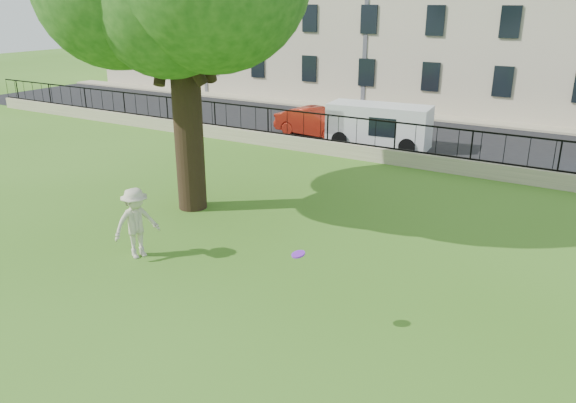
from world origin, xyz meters
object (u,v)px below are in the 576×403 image
Objects in this scene: man at (136,223)px; white_van at (379,126)px; red_sedan at (316,123)px; frisbee at (298,254)px.

white_van is (0.85, 14.02, 0.02)m from man.
red_sedan is 3.31m from white_van.
white_van reaches higher than frisbee.
man is 5.35m from frisbee.
frisbee is 0.06× the size of white_van.
man is at bearing 170.40° from frisbee.
red_sedan is (-7.67, 15.15, -0.99)m from frisbee.
white_van is (-4.37, 14.90, -0.73)m from frisbee.
frisbee is 17.01m from red_sedan.
white_van is at bearing 18.08° from man.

